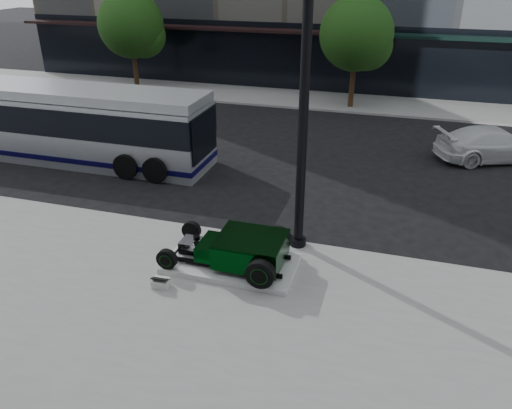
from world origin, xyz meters
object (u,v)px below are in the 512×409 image
(hot_rod, at_px, (243,249))
(transit_bus, at_px, (65,123))
(white_sedan, at_px, (494,144))
(lamppost, at_px, (304,112))

(hot_rod, distance_m, transit_bus, 11.19)
(transit_bus, distance_m, white_sedan, 17.30)
(lamppost, xyz_separation_m, white_sedan, (6.05, 9.06, -3.28))
(transit_bus, bearing_deg, lamppost, -22.31)
(hot_rod, distance_m, white_sedan, 12.83)
(hot_rod, relative_size, white_sedan, 0.69)
(white_sedan, bearing_deg, transit_bus, 82.24)
(hot_rod, distance_m, lamppost, 3.79)
(hot_rod, relative_size, lamppost, 0.39)
(transit_bus, bearing_deg, hot_rod, -32.05)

